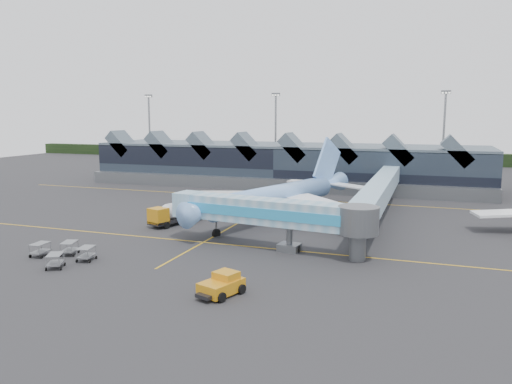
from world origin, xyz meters
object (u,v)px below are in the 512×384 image
(jet_bridge, at_px, (281,214))
(fuel_truck, at_px, (177,212))
(pushback_tug, at_px, (222,285))
(main_airliner, at_px, (280,195))

(jet_bridge, relative_size, fuel_truck, 2.72)
(jet_bridge, xyz_separation_m, pushback_tug, (-0.78, -16.40, -3.52))
(fuel_truck, xyz_separation_m, pushback_tug, (18.23, -25.53, -0.94))
(fuel_truck, bearing_deg, jet_bridge, -6.84)
(main_airliner, relative_size, jet_bridge, 1.45)
(fuel_truck, bearing_deg, main_airliner, 51.18)
(jet_bridge, height_order, fuel_truck, jet_bridge)
(pushback_tug, bearing_deg, jet_bridge, 106.62)
(main_airliner, relative_size, pushback_tug, 7.63)
(main_airliner, relative_size, fuel_truck, 3.93)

